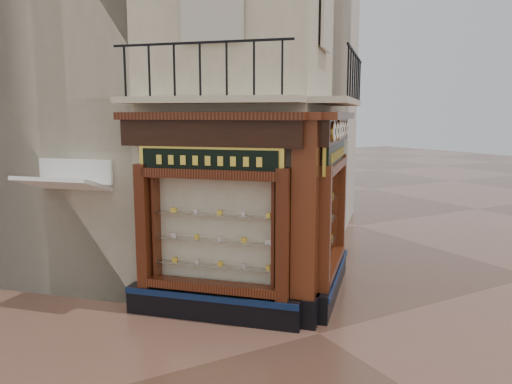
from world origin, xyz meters
TOP-DOWN VIEW (x-y plane):
  - ground at (0.00, 0.00)m, footprint 80.00×80.00m
  - main_building at (0.00, 6.16)m, footprint 11.31×11.31m
  - neighbour_left at (-2.47, 8.63)m, footprint 11.31×11.31m
  - neighbour_right at (2.47, 8.63)m, footprint 11.31×11.31m
  - shopfront_left at (-1.41, 1.57)m, footprint 2.86×2.86m
  - shopfront_right at (1.41, 1.57)m, footprint 2.86×2.86m
  - corner_pilaster at (0.00, 0.50)m, footprint 0.85×0.85m
  - balcony at (0.00, 1.49)m, footprint 5.94×2.97m
  - clock_a at (0.61, 0.51)m, footprint 0.31×0.31m
  - clock_b at (0.97, 0.87)m, footprint 0.28×0.28m
  - clock_c at (1.32, 1.21)m, footprint 0.33×0.33m
  - clock_d at (1.65, 1.55)m, footprint 0.30×0.30m
  - clock_e at (1.98, 1.88)m, footprint 0.28×0.28m
  - clock_f at (2.36, 2.25)m, footprint 0.27×0.27m
  - awning at (-3.75, 3.54)m, footprint 1.90×1.90m
  - signboard_left at (-1.46, 1.51)m, footprint 2.05×2.05m
  - signboard_right at (1.46, 1.51)m, footprint 2.24×2.24m

SIDE VIEW (x-z plane):
  - ground at x=0.00m, z-range 0.00..0.00m
  - awning at x=-3.75m, z-range -0.19..0.19m
  - corner_pilaster at x=0.00m, z-range -0.04..3.94m
  - shopfront_left at x=-1.41m, z-range -0.01..3.97m
  - shopfront_right at x=1.41m, z-range -0.01..3.97m
  - signboard_left at x=-1.46m, z-range 2.83..3.37m
  - signboard_right at x=1.46m, z-range 2.80..3.40m
  - clock_c at x=1.32m, z-range 3.41..3.83m
  - clock_a at x=0.61m, z-range 3.43..3.81m
  - clock_b at x=0.97m, z-range 3.45..3.79m
  - clock_f at x=2.36m, z-range 3.46..3.78m
  - clock_d at x=1.65m, z-range 3.43..3.81m
  - clock_e at x=1.98m, z-range 3.45..3.79m
  - balcony at x=0.00m, z-range 3.70..4.73m
  - neighbour_left at x=-2.47m, z-range 0.00..11.00m
  - neighbour_right at x=2.47m, z-range 0.00..11.00m
  - main_building at x=0.00m, z-range 0.00..12.00m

